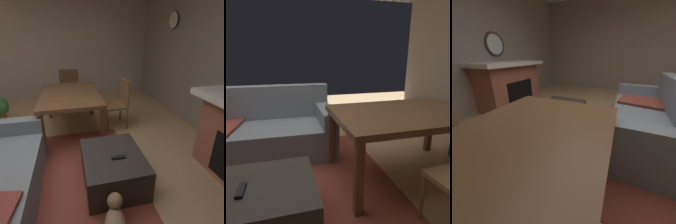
{
  "view_description": "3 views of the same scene",
  "coord_description": "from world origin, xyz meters",
  "views": [
    {
      "loc": [
        -1.94,
        -0.42,
        1.71
      ],
      "look_at": [
        0.38,
        -0.99,
        0.69
      ],
      "focal_mm": 29.64,
      "sensor_mm": 36.0,
      "label": 1
    },
    {
      "loc": [
        0.03,
        -2.25,
        1.32
      ],
      "look_at": [
        0.49,
        -0.6,
        0.83
      ],
      "focal_mm": 33.37,
      "sensor_mm": 36.0,
      "label": 2
    },
    {
      "loc": [
        1.78,
        0.06,
        1.19
      ],
      "look_at": [
        0.47,
        -0.5,
        0.58
      ],
      "focal_mm": 21.58,
      "sensor_mm": 36.0,
      "label": 3
    }
  ],
  "objects": [
    {
      "name": "area_rug",
      "position": [
        -0.2,
        -0.2,
        0.01
      ],
      "size": [
        2.6,
        2.0,
        0.01
      ],
      "primitive_type": "cube",
      "color": "brown",
      "rests_on": "ground"
    },
    {
      "name": "couch",
      "position": [
        -0.38,
        0.53,
        0.31
      ],
      "size": [
        2.13,
        0.95,
        0.88
      ],
      "color": "slate",
      "rests_on": "ground"
    },
    {
      "name": "dining_table",
      "position": [
        1.27,
        -0.44,
        0.66
      ],
      "size": [
        1.5,
        1.01,
        0.74
      ],
      "color": "brown",
      "rests_on": "ground"
    },
    {
      "name": "floor",
      "position": [
        0.0,
        0.0,
        0.0
      ],
      "size": [
        8.56,
        8.56,
        0.0
      ],
      "primitive_type": "plane",
      "color": "tan"
    },
    {
      "name": "potted_plant",
      "position": [
        2.1,
        1.02,
        0.28
      ],
      "size": [
        0.36,
        0.36,
        0.5
      ],
      "color": "brown",
      "rests_on": "ground"
    },
    {
      "name": "tv_remote",
      "position": [
        -0.28,
        -0.9,
        0.42
      ],
      "size": [
        0.06,
        0.16,
        0.02
      ],
      "primitive_type": "cube",
      "rotation": [
        0.0,
        0.0,
        -0.05
      ],
      "color": "black",
      "rests_on": "ottoman_coffee_table"
    },
    {
      "name": "ottoman_coffee_table",
      "position": [
        -0.2,
        -0.85,
        0.2
      ],
      "size": [
        0.85,
        0.7,
        0.41
      ],
      "primitive_type": "cube",
      "color": "#2D2826",
      "rests_on": "ground"
    }
  ]
}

